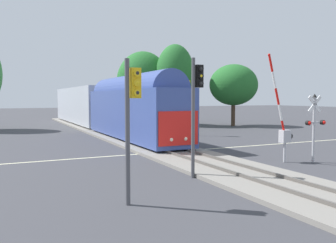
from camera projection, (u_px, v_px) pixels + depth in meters
ground_plane at (169, 152)px, 23.41m from camera, size 220.00×220.00×0.00m
road_centre_stripe at (169, 152)px, 23.41m from camera, size 44.00×0.20×0.01m
railway_track at (169, 151)px, 23.40m from camera, size 4.40×80.00×0.32m
commuter_train at (101, 105)px, 38.45m from camera, size 3.04×39.69×5.16m
crossing_gate_near at (284, 128)px, 19.54m from camera, size 1.83×0.40×5.94m
crossing_signal_mast at (315, 121)px, 19.47m from camera, size 1.36×0.44×3.81m
traffic_signal_median at (196, 98)px, 15.65m from camera, size 0.53×0.38×5.34m
traffic_signal_far_side at (187, 96)px, 33.41m from camera, size 0.53×0.38×5.53m
traffic_signal_near_left at (132, 107)px, 11.67m from camera, size 0.53×0.38×4.87m
elm_centre_background at (143, 82)px, 47.00m from camera, size 6.99×6.99×9.70m
maple_right_background at (234, 85)px, 44.86m from camera, size 6.10×6.10×7.82m
oak_far_right at (175, 76)px, 44.87m from camera, size 4.92×4.92×10.35m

